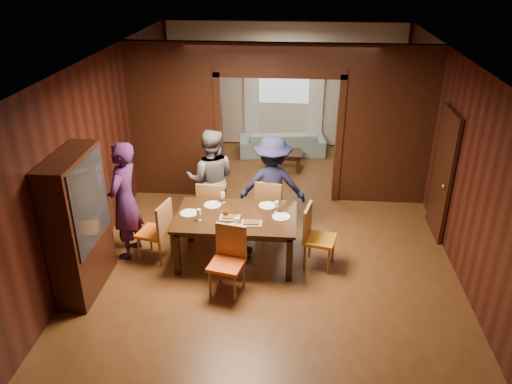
# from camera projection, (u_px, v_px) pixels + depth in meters

# --- Properties ---
(floor) EXTENTS (9.00, 9.00, 0.00)m
(floor) POSITION_uv_depth(u_px,v_px,m) (273.00, 239.00, 8.24)
(floor) COLOR #523117
(floor) RESTS_ON ground
(ceiling) EXTENTS (5.50, 9.00, 0.02)m
(ceiling) POSITION_uv_depth(u_px,v_px,m) (276.00, 61.00, 6.97)
(ceiling) COLOR silver
(ceiling) RESTS_ON room_walls
(room_walls) EXTENTS (5.52, 9.01, 2.90)m
(room_walls) POSITION_uv_depth(u_px,v_px,m) (279.00, 117.00, 9.27)
(room_walls) COLOR black
(room_walls) RESTS_ON floor
(person_purple) EXTENTS (0.53, 0.73, 1.85)m
(person_purple) POSITION_uv_depth(u_px,v_px,m) (125.00, 201.00, 7.47)
(person_purple) COLOR #3B1A4C
(person_purple) RESTS_ON floor
(person_grey) EXTENTS (0.89, 0.72, 1.74)m
(person_grey) POSITION_uv_depth(u_px,v_px,m) (211.00, 179.00, 8.29)
(person_grey) COLOR #5A5961
(person_grey) RESTS_ON floor
(person_navy) EXTENTS (1.10, 0.65, 1.68)m
(person_navy) POSITION_uv_depth(u_px,v_px,m) (272.00, 185.00, 8.14)
(person_navy) COLOR #161937
(person_navy) RESTS_ON floor
(sofa) EXTENTS (2.03, 0.99, 0.57)m
(sofa) POSITION_uv_depth(u_px,v_px,m) (282.00, 142.00, 11.57)
(sofa) COLOR #83A8AB
(sofa) RESTS_ON floor
(serving_bowl) EXTENTS (0.30, 0.30, 0.07)m
(serving_bowl) POSITION_uv_depth(u_px,v_px,m) (243.00, 210.00, 7.47)
(serving_bowl) COLOR black
(serving_bowl) RESTS_ON dining_table
(dining_table) EXTENTS (1.79, 1.11, 0.76)m
(dining_table) POSITION_uv_depth(u_px,v_px,m) (236.00, 238.00, 7.55)
(dining_table) COLOR black
(dining_table) RESTS_ON floor
(coffee_table) EXTENTS (0.80, 0.50, 0.40)m
(coffee_table) POSITION_uv_depth(u_px,v_px,m) (283.00, 161.00, 10.77)
(coffee_table) COLOR black
(coffee_table) RESTS_ON floor
(chair_left) EXTENTS (0.53, 0.53, 0.97)m
(chair_left) POSITION_uv_depth(u_px,v_px,m) (154.00, 231.00, 7.54)
(chair_left) COLOR orange
(chair_left) RESTS_ON floor
(chair_right) EXTENTS (0.53, 0.53, 0.97)m
(chair_right) POSITION_uv_depth(u_px,v_px,m) (320.00, 237.00, 7.36)
(chair_right) COLOR orange
(chair_right) RESTS_ON floor
(chair_far_l) EXTENTS (0.47, 0.47, 0.97)m
(chair_far_l) POSITION_uv_depth(u_px,v_px,m) (213.00, 206.00, 8.25)
(chair_far_l) COLOR orange
(chair_far_l) RESTS_ON floor
(chair_far_r) EXTENTS (0.51, 0.51, 0.97)m
(chair_far_r) POSITION_uv_depth(u_px,v_px,m) (271.00, 205.00, 8.30)
(chair_far_r) COLOR red
(chair_far_r) RESTS_ON floor
(chair_near) EXTENTS (0.53, 0.53, 0.97)m
(chair_near) POSITION_uv_depth(u_px,v_px,m) (226.00, 263.00, 6.77)
(chair_near) COLOR #E55415
(chair_near) RESTS_ON floor
(hutch) EXTENTS (0.40, 1.20, 2.00)m
(hutch) POSITION_uv_depth(u_px,v_px,m) (79.00, 225.00, 6.65)
(hutch) COLOR black
(hutch) RESTS_ON floor
(door_right) EXTENTS (0.06, 0.90, 2.10)m
(door_right) POSITION_uv_depth(u_px,v_px,m) (443.00, 174.00, 8.03)
(door_right) COLOR black
(door_right) RESTS_ON floor
(window_far) EXTENTS (1.20, 0.03, 1.30)m
(window_far) POSITION_uv_depth(u_px,v_px,m) (284.00, 75.00, 11.47)
(window_far) COLOR silver
(window_far) RESTS_ON back_wall
(curtain_left) EXTENTS (0.35, 0.06, 2.40)m
(curtain_left) POSITION_uv_depth(u_px,v_px,m) (252.00, 94.00, 11.69)
(curtain_left) COLOR white
(curtain_left) RESTS_ON back_wall
(curtain_right) EXTENTS (0.35, 0.06, 2.40)m
(curtain_right) POSITION_uv_depth(u_px,v_px,m) (316.00, 96.00, 11.58)
(curtain_right) COLOR white
(curtain_right) RESTS_ON back_wall
(plate_left) EXTENTS (0.27, 0.27, 0.01)m
(plate_left) POSITION_uv_depth(u_px,v_px,m) (189.00, 213.00, 7.45)
(plate_left) COLOR silver
(plate_left) RESTS_ON dining_table
(plate_far_l) EXTENTS (0.27, 0.27, 0.01)m
(plate_far_l) POSITION_uv_depth(u_px,v_px,m) (213.00, 205.00, 7.69)
(plate_far_l) COLOR silver
(plate_far_l) RESTS_ON dining_table
(plate_far_r) EXTENTS (0.27, 0.27, 0.01)m
(plate_far_r) POSITION_uv_depth(u_px,v_px,m) (268.00, 205.00, 7.67)
(plate_far_r) COLOR white
(plate_far_r) RESTS_ON dining_table
(plate_right) EXTENTS (0.27, 0.27, 0.01)m
(plate_right) POSITION_uv_depth(u_px,v_px,m) (281.00, 217.00, 7.34)
(plate_right) COLOR silver
(plate_right) RESTS_ON dining_table
(plate_near) EXTENTS (0.27, 0.27, 0.01)m
(plate_near) POSITION_uv_depth(u_px,v_px,m) (234.00, 228.00, 7.05)
(plate_near) COLOR silver
(plate_near) RESTS_ON dining_table
(platter_a) EXTENTS (0.30, 0.20, 0.04)m
(platter_a) POSITION_uv_depth(u_px,v_px,m) (230.00, 217.00, 7.31)
(platter_a) COLOR gray
(platter_a) RESTS_ON dining_table
(platter_b) EXTENTS (0.30, 0.20, 0.04)m
(platter_b) POSITION_uv_depth(u_px,v_px,m) (251.00, 223.00, 7.16)
(platter_b) COLOR gray
(platter_b) RESTS_ON dining_table
(wineglass_left) EXTENTS (0.08, 0.08, 0.18)m
(wineglass_left) POSITION_uv_depth(u_px,v_px,m) (199.00, 215.00, 7.23)
(wineglass_left) COLOR silver
(wineglass_left) RESTS_ON dining_table
(wineglass_far) EXTENTS (0.08, 0.08, 0.18)m
(wineglass_far) POSITION_uv_depth(u_px,v_px,m) (223.00, 197.00, 7.73)
(wineglass_far) COLOR white
(wineglass_far) RESTS_ON dining_table
(wineglass_right) EXTENTS (0.08, 0.08, 0.18)m
(wineglass_right) POSITION_uv_depth(u_px,v_px,m) (277.00, 207.00, 7.44)
(wineglass_right) COLOR silver
(wineglass_right) RESTS_ON dining_table
(tumbler) EXTENTS (0.07, 0.07, 0.14)m
(tumbler) POSITION_uv_depth(u_px,v_px,m) (237.00, 222.00, 7.06)
(tumbler) COLOR silver
(tumbler) RESTS_ON dining_table
(condiment_jar) EXTENTS (0.08, 0.08, 0.11)m
(condiment_jar) POSITION_uv_depth(u_px,v_px,m) (226.00, 213.00, 7.34)
(condiment_jar) COLOR #532813
(condiment_jar) RESTS_ON dining_table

